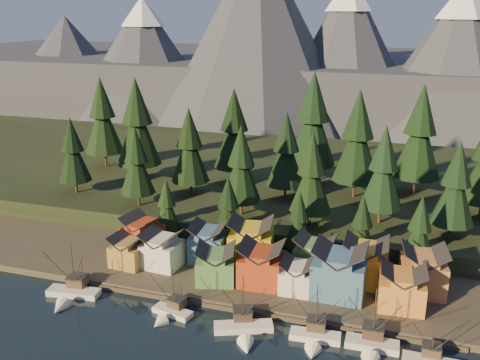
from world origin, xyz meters
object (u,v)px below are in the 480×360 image
(boat_3, at_px, (244,323))
(boat_5, at_px, (372,338))
(boat_6, at_px, (432,359))
(house_front_1, at_px, (162,248))
(boat_4, at_px, (315,331))
(house_front_0, at_px, (128,250))
(boat_0, at_px, (70,288))
(house_back_0, at_px, (143,233))
(house_back_1, at_px, (208,241))
(boat_2, at_px, (169,307))

(boat_3, relative_size, boat_5, 0.94)
(boat_6, distance_m, house_front_1, 59.18)
(boat_4, distance_m, house_front_0, 46.52)
(boat_0, height_order, house_back_0, boat_0)
(house_back_1, bearing_deg, house_front_1, -149.77)
(boat_0, bearing_deg, boat_4, -6.68)
(house_front_1, bearing_deg, house_back_0, 147.78)
(boat_6, distance_m, house_front_0, 65.63)
(boat_0, xyz_separation_m, house_front_1, (12.98, 15.92, 3.47))
(boat_2, xyz_separation_m, house_front_1, (-9.11, 16.08, 3.70))
(boat_5, bearing_deg, house_front_1, 161.24)
(boat_0, relative_size, boat_4, 1.09)
(boat_3, relative_size, house_back_1, 1.35)
(boat_2, xyz_separation_m, boat_4, (27.88, 0.17, 0.15))
(house_back_1, bearing_deg, boat_6, -30.41)
(house_front_1, relative_size, house_back_1, 0.97)
(boat_3, distance_m, house_front_1, 30.02)
(boat_0, bearing_deg, boat_5, -6.20)
(boat_4, height_order, house_front_1, boat_4)
(boat_3, bearing_deg, house_front_0, 132.14)
(house_front_0, distance_m, house_back_0, 7.52)
(boat_3, xyz_separation_m, house_front_0, (-31.59, 15.32, 3.09))
(boat_5, height_order, house_front_1, boat_5)
(boat_3, height_order, house_front_1, boat_3)
(boat_2, height_order, house_back_1, house_back_1)
(boat_0, relative_size, house_front_1, 1.48)
(house_back_1, bearing_deg, boat_4, -42.00)
(house_front_0, bearing_deg, house_front_1, 19.10)
(boat_4, xyz_separation_m, house_back_1, (-28.27, 21.90, 3.81))
(boat_0, relative_size, boat_6, 1.19)
(boat_4, bearing_deg, boat_0, 176.02)
(boat_0, height_order, boat_6, boat_0)
(boat_2, bearing_deg, boat_5, 13.28)
(house_front_1, height_order, house_back_0, house_back_0)
(boat_4, relative_size, house_front_0, 1.51)
(boat_2, relative_size, boat_4, 0.91)
(boat_2, height_order, house_front_0, boat_2)
(house_front_1, distance_m, house_back_0, 9.42)
(boat_5, xyz_separation_m, boat_6, (9.61, -2.04, -0.58))
(boat_5, bearing_deg, house_front_0, 165.39)
(boat_2, bearing_deg, house_front_1, 131.80)
(boat_3, bearing_deg, boat_4, -16.25)
(house_front_1, xyz_separation_m, house_back_0, (-7.57, 5.60, 0.33))
(house_front_0, xyz_separation_m, house_front_1, (7.26, 1.86, 0.59))
(boat_5, relative_size, house_back_1, 1.43)
(boat_2, height_order, boat_3, boat_3)
(boat_6, bearing_deg, boat_4, 176.37)
(boat_3, distance_m, boat_4, 12.72)
(boat_4, height_order, boat_5, boat_5)
(house_front_0, relative_size, house_front_1, 0.90)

